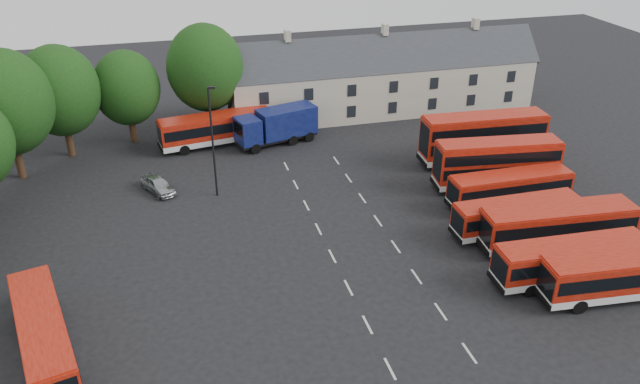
{
  "coord_description": "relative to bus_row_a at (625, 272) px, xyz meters",
  "views": [
    {
      "loc": [
        -10.85,
        -34.89,
        25.65
      ],
      "look_at": [
        0.67,
        8.02,
        2.2
      ],
      "focal_mm": 35.0,
      "sensor_mm": 36.0,
      "label": 1
    }
  ],
  "objects": [
    {
      "name": "ground",
      "position": [
        -17.21,
        7.58,
        -1.92
      ],
      "size": [
        140.0,
        140.0,
        0.0
      ],
      "primitive_type": "plane",
      "color": "black",
      "rests_on": "ground"
    },
    {
      "name": "lane_markings",
      "position": [
        -14.71,
        9.58,
        -1.92
      ],
      "size": [
        5.15,
        33.8,
        0.01
      ],
      "color": "beige",
      "rests_on": "ground"
    },
    {
      "name": "treeline",
      "position": [
        -37.95,
        26.94,
        4.76
      ],
      "size": [
        29.92,
        32.59,
        12.01
      ],
      "color": "black",
      "rests_on": "ground"
    },
    {
      "name": "terrace_houses",
      "position": [
        -3.21,
        37.58,
        1.94
      ],
      "size": [
        35.7,
        7.13,
        10.06
      ],
      "color": "beige",
      "rests_on": "ground"
    },
    {
      "name": "bus_row_a",
      "position": [
        0.0,
        0.0,
        0.0
      ],
      "size": [
        11.5,
        3.57,
        3.2
      ],
      "rotation": [
        0.0,
        0.0,
        -0.09
      ],
      "color": "silver",
      "rests_on": "ground"
    },
    {
      "name": "bus_row_b",
      "position": [
        -2.27,
        2.44,
        -0.09
      ],
      "size": [
        10.91,
        3.04,
        3.05
      ],
      "rotation": [
        0.0,
        0.0,
        -0.05
      ],
      "color": "silver",
      "rests_on": "ground"
    },
    {
      "name": "bus_row_c",
      "position": [
        -0.6,
        6.61,
        0.06
      ],
      "size": [
        11.83,
        3.63,
        3.29
      ],
      "rotation": [
        0.0,
        0.0,
        -0.08
      ],
      "color": "silver",
      "rests_on": "ground"
    },
    {
      "name": "bus_row_d",
      "position": [
        -2.53,
        9.03,
        -0.2
      ],
      "size": [
        10.13,
        2.39,
        2.86
      ],
      "rotation": [
        0.0,
        0.0,
        -0.0
      ],
      "color": "silver",
      "rests_on": "ground"
    },
    {
      "name": "bus_row_e",
      "position": [
        -0.72,
        13.21,
        -0.15
      ],
      "size": [
        10.46,
        2.47,
        2.96
      ],
      "rotation": [
        0.0,
        0.0,
        -0.0
      ],
      "color": "silver",
      "rests_on": "ground"
    },
    {
      "name": "bus_dd_south",
      "position": [
        -0.18,
        16.54,
        0.62
      ],
      "size": [
        11.1,
        3.79,
        4.46
      ],
      "rotation": [
        0.0,
        0.0,
        -0.12
      ],
      "color": "silver",
      "rests_on": "ground"
    },
    {
      "name": "bus_dd_north",
      "position": [
        1.15,
        21.63,
        0.84
      ],
      "size": [
        11.98,
        3.46,
        4.85
      ],
      "rotation": [
        0.0,
        0.0,
        -0.06
      ],
      "color": "silver",
      "rests_on": "ground"
    },
    {
      "name": "bus_west",
      "position": [
        -36.2,
        3.61,
        -0.1
      ],
      "size": [
        4.96,
        11.02,
        3.04
      ],
      "rotation": [
        0.0,
        0.0,
        1.81
      ],
      "color": "silver",
      "rests_on": "ground"
    },
    {
      "name": "bus_north",
      "position": [
        -22.93,
        32.49,
        0.03
      ],
      "size": [
        11.73,
        4.36,
        3.24
      ],
      "rotation": [
        0.0,
        0.0,
        0.16
      ],
      "color": "silver",
      "rests_on": "ground"
    },
    {
      "name": "box_truck",
      "position": [
        -16.85,
        31.2,
        0.14
      ],
      "size": [
        8.78,
        4.72,
        3.67
      ],
      "rotation": [
        0.0,
        0.0,
        0.26
      ],
      "color": "black",
      "rests_on": "ground"
    },
    {
      "name": "silver_car",
      "position": [
        -29.2,
        23.38,
        -1.22
      ],
      "size": [
        3.36,
        4.43,
        1.4
      ],
      "primitive_type": "imported",
      "rotation": [
        0.0,
        0.0,
        0.47
      ],
      "color": "#ACB0B4",
      "rests_on": "ground"
    },
    {
      "name": "lamppost",
      "position": [
        -24.26,
        21.37,
        3.34
      ],
      "size": [
        0.69,
        0.38,
        9.87
      ],
      "rotation": [
        0.0,
        0.0,
        -0.25
      ],
      "color": "black",
      "rests_on": "ground"
    }
  ]
}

